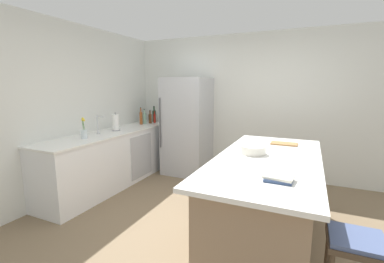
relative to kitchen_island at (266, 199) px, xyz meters
name	(u,v)px	position (x,y,z in m)	size (l,w,h in m)	color
ground_plane	(215,233)	(-0.53, -0.11, -0.47)	(7.20, 7.20, 0.00)	#7A664C
wall_rear	(257,106)	(-0.53, 2.14, 0.83)	(6.00, 0.10, 2.60)	silver
wall_left	(56,112)	(-2.98, -0.11, 0.83)	(0.10, 6.00, 2.60)	silver
counter_run_left	(114,158)	(-2.61, 0.64, -0.01)	(0.66, 2.74, 0.92)	white
kitchen_island	(266,199)	(0.00, 0.00, 0.00)	(1.02, 2.26, 0.93)	#8E755B
refrigerator	(187,126)	(-1.75, 1.71, 0.44)	(0.80, 0.78, 1.82)	#B7BABF
bar_stool	(355,253)	(0.71, -0.80, 0.08)	(0.36, 0.36, 0.67)	#473828
sink_faucet	(98,124)	(-2.66, 0.37, 0.60)	(0.15, 0.05, 0.30)	silver
flower_vase	(84,132)	(-2.58, 0.00, 0.53)	(0.09, 0.09, 0.31)	silver
paper_towel_roll	(116,123)	(-2.62, 0.73, 0.58)	(0.14, 0.14, 0.31)	gray
wine_bottle	(154,116)	(-2.60, 1.90, 0.57)	(0.07, 0.07, 0.33)	#19381E
hot_sauce_bottle	(155,118)	(-2.53, 1.80, 0.54)	(0.04, 0.04, 0.25)	red
syrup_bottle	(150,118)	(-2.57, 1.70, 0.55)	(0.06, 0.06, 0.27)	#5B3319
gin_bottle	(145,118)	(-2.64, 1.61, 0.56)	(0.07, 0.07, 0.30)	#8CB79E
vinegar_bottle	(141,118)	(-2.65, 1.51, 0.57)	(0.06, 0.06, 0.33)	#994C23
cookbook_stack	(278,178)	(0.17, -0.65, 0.48)	(0.24, 0.19, 0.04)	#334770
mixing_bowl	(253,150)	(-0.17, 0.08, 0.51)	(0.27, 0.27, 0.09)	silver
cutting_board	(284,144)	(0.10, 0.71, 0.47)	(0.32, 0.18, 0.02)	#9E7042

